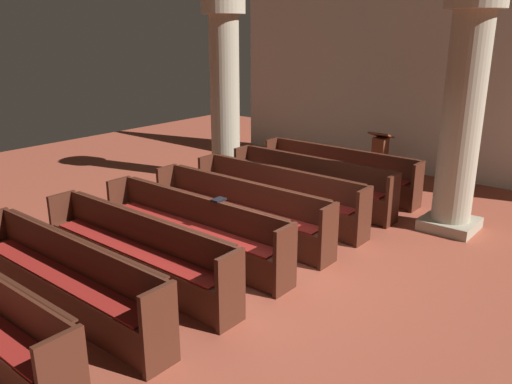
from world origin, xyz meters
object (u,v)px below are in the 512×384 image
pew_row_2 (277,193)px  pew_row_3 (239,208)px  pew_row_1 (310,180)px  pew_row_6 (65,276)px  pillar_far_side (225,90)px  pew_row_4 (193,226)px  pillar_aisle_side (463,112)px  hymn_book (219,200)px  pew_row_0 (338,170)px  pew_row_5 (136,248)px  lectern (379,160)px

pew_row_2 → pew_row_3: size_ratio=1.00×
pew_row_1 → pew_row_6: same height
pew_row_1 → pillar_far_side: bearing=172.1°
pew_row_4 → pillar_aisle_side: bearing=54.5°
pew_row_2 → hymn_book: bearing=-79.3°
pew_row_1 → pew_row_6: bearing=-90.0°
pew_row_0 → pew_row_3: size_ratio=1.00×
pillar_far_side → pew_row_3: bearing=-44.1°
pew_row_1 → pew_row_5: bearing=-90.0°
pillar_far_side → hymn_book: bearing=-48.8°
pillar_aisle_side → lectern: (-2.28, 1.93, -1.51)m
hymn_book → lectern: bearing=91.3°
pew_row_1 → pillar_aisle_side: size_ratio=0.90×
pew_row_1 → hymn_book: 2.91m
pew_row_4 → pew_row_5: bearing=-90.0°
pew_row_2 → pew_row_4: bearing=-90.0°
pew_row_6 → lectern: size_ratio=3.14×
lectern → pew_row_2: bearing=-93.8°
pew_row_5 → pillar_far_side: 5.26m
pew_row_1 → pew_row_4: bearing=-90.0°
pew_row_6 → lectern: lectern is taller
pew_row_5 → pillar_far_side: (-2.45, 4.41, 1.48)m
pew_row_1 → pew_row_4: same height
pew_row_3 → pillar_aisle_side: pillar_aisle_side is taller
pew_row_1 → pew_row_3: bearing=-90.0°
pew_row_6 → hymn_book: hymn_book is taller
lectern → pillar_far_side: bearing=-142.6°
pew_row_2 → pew_row_6: (0.00, -4.07, 0.00)m
pew_row_0 → pew_row_2: 2.04m
pew_row_1 → pew_row_2: (0.00, -1.02, 0.00)m
pew_row_1 → hymn_book: bearing=-83.1°
pew_row_2 → pew_row_1: bearing=90.0°
pew_row_5 → pillar_aisle_side: 5.38m
pew_row_0 → lectern: 1.39m
pew_row_2 → hymn_book: (0.35, -1.84, 0.43)m
pew_row_3 → pew_row_6: 3.05m
pillar_aisle_side → pillar_far_side: same height
pillar_aisle_side → lectern: pillar_aisle_side is taller
pew_row_0 → pew_row_1: 1.02m
pew_row_0 → pillar_aisle_side: (2.50, -0.56, 1.48)m
pillar_aisle_side → pillar_far_side: size_ratio=1.00×
pew_row_5 → pew_row_6: 1.02m
pillar_aisle_side → pew_row_4: bearing=-125.5°
pew_row_3 → pew_row_5: 2.04m
pew_row_0 → pew_row_2: size_ratio=1.00×
pew_row_4 → pew_row_6: (0.00, -2.04, 0.00)m
pew_row_0 → pew_row_1: size_ratio=1.00×
pillar_aisle_side → pew_row_1: bearing=-169.7°
pillar_far_side → pew_row_4: bearing=-54.1°
pillar_far_side → lectern: (2.68, 2.05, -1.51)m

